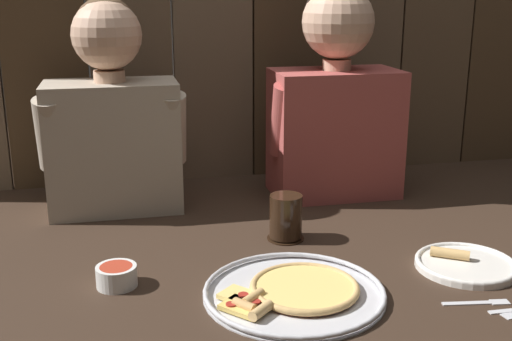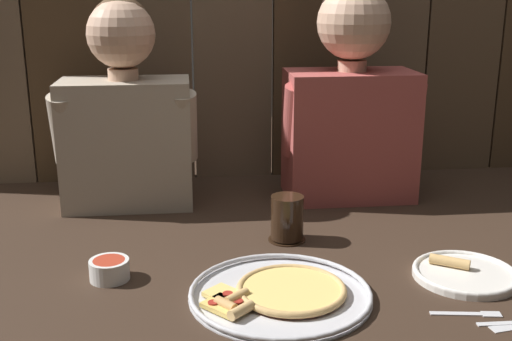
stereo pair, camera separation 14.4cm
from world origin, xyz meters
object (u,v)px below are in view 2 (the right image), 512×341
(pizza_tray, at_px, (281,293))
(drinking_glass, at_px, (287,219))
(diner_right, at_px, (351,97))
(diner_left, at_px, (125,111))
(dinner_plate, at_px, (464,273))
(dipping_bowl, at_px, (109,268))

(pizza_tray, relative_size, drinking_glass, 3.25)
(pizza_tray, relative_size, diner_right, 0.60)
(pizza_tray, distance_m, diner_right, 0.72)
(diner_left, distance_m, diner_right, 0.62)
(dinner_plate, height_order, diner_left, diner_left)
(dinner_plate, height_order, drinking_glass, drinking_glass)
(drinking_glass, height_order, dipping_bowl, drinking_glass)
(dinner_plate, height_order, diner_right, diner_right)
(dinner_plate, relative_size, dipping_bowl, 2.61)
(drinking_glass, bearing_deg, diner_right, 54.25)
(pizza_tray, xyz_separation_m, dinner_plate, (0.39, 0.04, -0.00))
(pizza_tray, distance_m, dipping_bowl, 0.36)
(dipping_bowl, height_order, diner_right, diner_right)
(drinking_glass, height_order, diner_left, diner_left)
(dipping_bowl, distance_m, diner_left, 0.54)
(drinking_glass, relative_size, diner_left, 0.20)
(dinner_plate, xyz_separation_m, dipping_bowl, (-0.73, 0.07, 0.01))
(drinking_glass, xyz_separation_m, diner_right, (0.23, 0.31, 0.23))
(drinking_glass, distance_m, diner_right, 0.45)
(dipping_bowl, bearing_deg, diner_left, 89.36)
(pizza_tray, relative_size, dinner_plate, 1.67)
(pizza_tray, distance_m, diner_left, 0.73)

